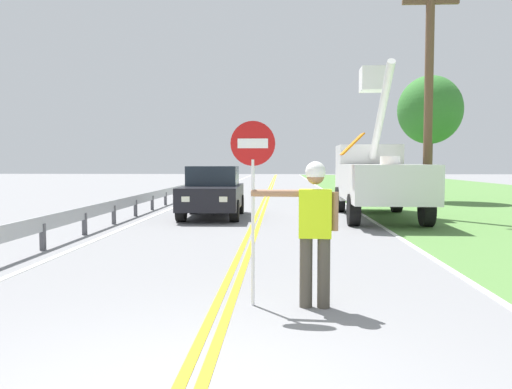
% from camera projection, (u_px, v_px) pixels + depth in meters
% --- Properties ---
extents(centerline_yellow_left, '(0.11, 110.00, 0.01)m').
position_uv_depth(centerline_yellow_left, '(263.00, 202.00, 23.81)').
color(centerline_yellow_left, yellow).
rests_on(centerline_yellow_left, ground).
extents(centerline_yellow_right, '(0.11, 110.00, 0.01)m').
position_uv_depth(centerline_yellow_right, '(267.00, 202.00, 23.80)').
color(centerline_yellow_right, yellow).
rests_on(centerline_yellow_right, ground).
extents(edge_line_right, '(0.12, 110.00, 0.01)m').
position_uv_depth(edge_line_right, '(343.00, 202.00, 23.63)').
color(edge_line_right, silver).
rests_on(edge_line_right, ground).
extents(edge_line_left, '(0.12, 110.00, 0.01)m').
position_uv_depth(edge_line_left, '(187.00, 202.00, 23.98)').
color(edge_line_left, silver).
rests_on(edge_line_left, ground).
extents(flagger_worker, '(1.09, 0.27, 1.83)m').
position_uv_depth(flagger_worker, '(314.00, 224.00, 6.40)').
color(flagger_worker, '#474238').
rests_on(flagger_worker, ground).
extents(stop_sign_paddle, '(0.56, 0.04, 2.33)m').
position_uv_depth(stop_sign_paddle, '(253.00, 171.00, 6.46)').
color(stop_sign_paddle, silver).
rests_on(stop_sign_paddle, ground).
extents(utility_bucket_truck, '(2.80, 6.86, 5.09)m').
position_uv_depth(utility_bucket_truck, '(376.00, 175.00, 17.22)').
color(utility_bucket_truck, silver).
rests_on(utility_bucket_truck, ground).
extents(oncoming_sedan_nearest, '(1.98, 4.14, 1.70)m').
position_uv_depth(oncoming_sedan_nearest, '(213.00, 192.00, 17.12)').
color(oncoming_sedan_nearest, black).
rests_on(oncoming_sedan_nearest, ground).
extents(utility_pole_near, '(1.80, 0.28, 7.57)m').
position_uv_depth(utility_pole_near, '(429.00, 96.00, 16.76)').
color(utility_pole_near, brown).
rests_on(utility_pole_near, ground).
extents(guardrail_left_shoulder, '(0.10, 32.00, 0.71)m').
position_uv_depth(guardrail_left_shoulder, '(144.00, 199.00, 18.65)').
color(guardrail_left_shoulder, '#9EA0A3').
rests_on(guardrail_left_shoulder, ground).
extents(roadside_tree_verge, '(3.00, 3.00, 5.90)m').
position_uv_depth(roadside_tree_verge, '(430.00, 110.00, 24.26)').
color(roadside_tree_verge, brown).
rests_on(roadside_tree_verge, ground).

